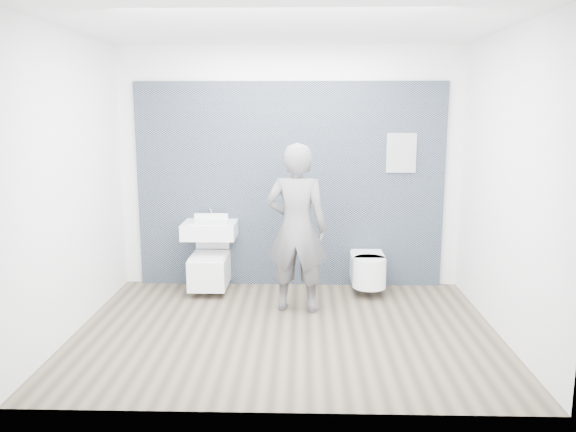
{
  "coord_description": "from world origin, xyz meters",
  "views": [
    {
      "loc": [
        0.15,
        -5.08,
        2.07
      ],
      "look_at": [
        0.0,
        0.6,
        1.0
      ],
      "focal_mm": 35.0,
      "sensor_mm": 36.0,
      "label": 1
    }
  ],
  "objects_px": {
    "toilet_square": "(210,268)",
    "visitor": "(297,228)",
    "washbasin": "(210,229)",
    "toilet_rounded": "(368,270)"
  },
  "relations": [
    {
      "from": "washbasin",
      "to": "toilet_rounded",
      "type": "bearing_deg",
      "value": -2.87
    },
    {
      "from": "toilet_rounded",
      "to": "visitor",
      "type": "distance_m",
      "value": 1.15
    },
    {
      "from": "toilet_rounded",
      "to": "visitor",
      "type": "height_order",
      "value": "visitor"
    },
    {
      "from": "washbasin",
      "to": "toilet_square",
      "type": "xyz_separation_m",
      "value": [
        -0.0,
        -0.07,
        -0.44
      ]
    },
    {
      "from": "toilet_square",
      "to": "toilet_rounded",
      "type": "height_order",
      "value": "toilet_square"
    },
    {
      "from": "toilet_square",
      "to": "visitor",
      "type": "bearing_deg",
      "value": -29.97
    },
    {
      "from": "toilet_rounded",
      "to": "washbasin",
      "type": "bearing_deg",
      "value": 177.13
    },
    {
      "from": "washbasin",
      "to": "visitor",
      "type": "distance_m",
      "value": 1.21
    },
    {
      "from": "washbasin",
      "to": "toilet_rounded",
      "type": "relative_size",
      "value": 0.96
    },
    {
      "from": "toilet_square",
      "to": "visitor",
      "type": "distance_m",
      "value": 1.31
    }
  ]
}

